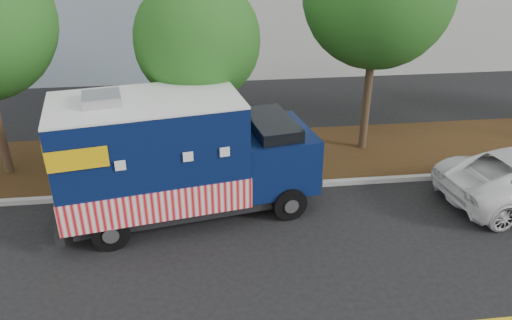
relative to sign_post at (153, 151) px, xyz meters
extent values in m
plane|color=black|center=(1.49, -1.94, -1.20)|extent=(120.00, 120.00, 0.00)
cube|color=#9E9E99|center=(1.49, -0.54, -1.12)|extent=(120.00, 0.18, 0.15)
cube|color=#311F0D|center=(1.49, 1.56, -1.12)|extent=(120.00, 4.00, 0.15)
cylinder|color=#38281C|center=(1.46, 0.85, 0.44)|extent=(0.26, 0.26, 3.28)
sphere|color=#265618|center=(1.46, 0.85, 2.98)|extent=(3.60, 3.60, 3.60)
cylinder|color=#38281C|center=(6.92, 1.69, 0.85)|extent=(0.26, 0.26, 4.11)
cube|color=#473828|center=(0.00, 0.00, 0.00)|extent=(0.06, 0.06, 2.40)
cube|color=black|center=(1.08, -1.47, -0.74)|extent=(6.45, 3.15, 0.31)
cube|color=#091640|center=(0.11, -1.64, 0.79)|extent=(5.01, 3.31, 2.65)
cube|color=red|center=(0.11, -1.64, -0.15)|extent=(5.06, 3.38, 0.83)
cube|color=white|center=(0.11, -1.64, 2.13)|extent=(5.01, 3.31, 0.07)
cube|color=#B7B7BA|center=(-0.87, -1.82, 2.28)|extent=(1.02, 1.02, 0.24)
cube|color=#091640|center=(3.37, -1.06, 0.18)|extent=(2.37, 2.68, 1.54)
cube|color=black|center=(3.31, -1.07, 0.92)|extent=(1.46, 2.31, 0.72)
cube|color=black|center=(4.37, -0.88, -0.34)|extent=(0.47, 2.19, 0.33)
cube|color=black|center=(-2.23, -2.06, -0.70)|extent=(0.63, 2.48, 0.31)
cube|color=#B7B7BA|center=(-2.20, -2.05, 0.84)|extent=(0.39, 1.96, 2.10)
cube|color=#B7B7BA|center=(0.20, -0.29, 0.84)|extent=(1.96, 0.39, 1.21)
cube|color=#ECB10C|center=(-1.29, -3.22, 1.39)|extent=(1.31, 0.25, 0.50)
cube|color=#ECB10C|center=(-1.75, -0.64, 1.39)|extent=(1.31, 0.25, 0.50)
cylinder|color=black|center=(3.67, -2.15, -0.74)|extent=(0.97, 0.47, 0.93)
cylinder|color=black|center=(3.28, 0.07, -0.74)|extent=(0.97, 0.47, 0.93)
cylinder|color=black|center=(-0.89, -2.96, -0.74)|extent=(0.97, 0.47, 0.93)
cylinder|color=black|center=(-1.29, -0.75, -0.74)|extent=(0.97, 0.47, 0.93)
camera|label=1|loc=(1.44, -13.35, 6.29)|focal=35.00mm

